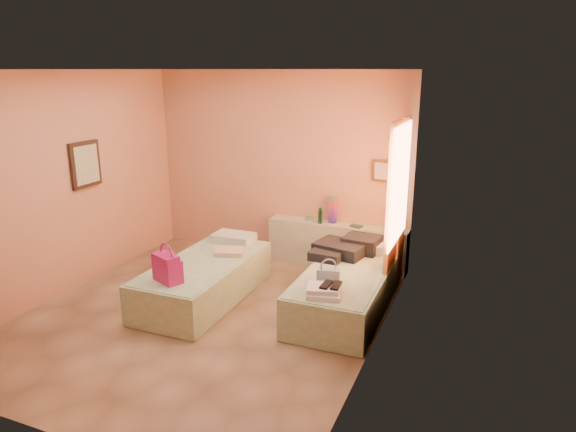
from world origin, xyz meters
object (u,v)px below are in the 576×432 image
object	(u,v)px
blue_handbag	(328,276)
towel_stack	(324,292)
bed_left	(204,280)
bed_right	(346,290)
flower_vase	(396,220)
headboard_ledge	(337,245)
green_book	(356,226)
water_bottle	(320,216)
magenta_handbag	(167,268)

from	to	relation	value
blue_handbag	towel_stack	xyz separation A→B (m)	(0.06, -0.34, -0.03)
bed_left	towel_stack	bearing A→B (deg)	-13.33
bed_right	flower_vase	xyz separation A→B (m)	(0.31, 1.36, 0.54)
bed_left	blue_handbag	bearing A→B (deg)	-2.21
headboard_ledge	flower_vase	world-z (taller)	flower_vase
green_book	towel_stack	bearing A→B (deg)	-69.47
green_book	bed_left	bearing A→B (deg)	-117.56
bed_left	headboard_ledge	bearing A→B (deg)	54.13
water_bottle	green_book	xyz separation A→B (m)	(0.53, 0.03, -0.10)
flower_vase	blue_handbag	bearing A→B (deg)	-102.68
headboard_ledge	bed_right	distance (m)	1.43
bed_left	magenta_handbag	distance (m)	0.80
headboard_ledge	bed_left	size ratio (longest dim) A/B	1.02
flower_vase	towel_stack	world-z (taller)	flower_vase
flower_vase	blue_handbag	distance (m)	1.84
bed_left	blue_handbag	size ratio (longest dim) A/B	7.85
water_bottle	flower_vase	distance (m)	1.08
water_bottle	green_book	distance (m)	0.54
magenta_handbag	blue_handbag	distance (m)	1.80
bed_left	green_book	bearing A→B (deg)	47.21
magenta_handbag	towel_stack	size ratio (longest dim) A/B	0.99
headboard_ledge	towel_stack	world-z (taller)	headboard_ledge
headboard_ledge	green_book	bearing A→B (deg)	-9.97
magenta_handbag	green_book	bearing A→B (deg)	79.75
bed_right	blue_handbag	xyz separation A→B (m)	(-0.09, -0.42, 0.33)
headboard_ledge	towel_stack	bearing A→B (deg)	-76.66
blue_handbag	flower_vase	bearing A→B (deg)	63.88
bed_left	magenta_handbag	size ratio (longest dim) A/B	5.78
flower_vase	towel_stack	size ratio (longest dim) A/B	0.79
magenta_handbag	blue_handbag	size ratio (longest dim) A/B	1.36
flower_vase	towel_stack	bearing A→B (deg)	-99.03
bed_left	magenta_handbag	xyz separation A→B (m)	(-0.04, -0.69, 0.41)
headboard_ledge	water_bottle	xyz separation A→B (m)	(-0.24, -0.08, 0.44)
green_book	magenta_handbag	distance (m)	2.80
blue_handbag	bed_right	bearing A→B (deg)	64.18
headboard_ledge	blue_handbag	size ratio (longest dim) A/B	8.05
towel_stack	bed_left	bearing A→B (deg)	167.04
headboard_ledge	flower_vase	bearing A→B (deg)	1.89
headboard_ledge	water_bottle	bearing A→B (deg)	-161.99
water_bottle	green_book	world-z (taller)	water_bottle
headboard_ledge	green_book	xyz separation A→B (m)	(0.29, -0.05, 0.34)
bed_left	towel_stack	xyz separation A→B (m)	(1.71, -0.39, 0.30)
headboard_ledge	magenta_handbag	world-z (taller)	magenta_handbag
bed_right	magenta_handbag	world-z (taller)	magenta_handbag
bed_left	green_book	xyz separation A→B (m)	(1.51, 1.65, 0.41)
magenta_handbag	water_bottle	bearing A→B (deg)	89.56
bed_right	towel_stack	distance (m)	0.82
bed_left	green_book	world-z (taller)	green_book
headboard_ledge	bed_left	world-z (taller)	headboard_ledge
water_bottle	magenta_handbag	xyz separation A→B (m)	(-1.01, -2.31, -0.10)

